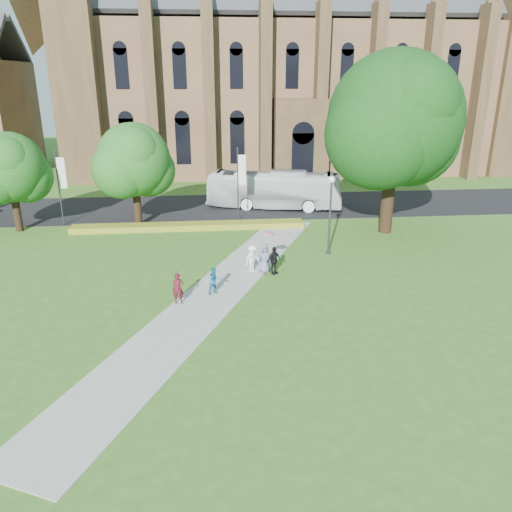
{
  "coord_description": "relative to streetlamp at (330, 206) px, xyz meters",
  "views": [
    {
      "loc": [
        -0.39,
        -24.53,
        11.21
      ],
      "look_at": [
        2.19,
        2.05,
        1.6
      ],
      "focal_mm": 35.0,
      "sensor_mm": 36.0,
      "label": 1
    }
  ],
  "objects": [
    {
      "name": "banner_pole_0",
      "position": [
        -5.39,
        8.7,
        0.09
      ],
      "size": [
        0.7,
        0.1,
        6.0
      ],
      "color": "#38383D",
      "rests_on": "ground"
    },
    {
      "name": "pedestrian_4",
      "position": [
        -4.65,
        -3.16,
        -2.35
      ],
      "size": [
        0.95,
        0.69,
        1.8
      ],
      "primitive_type": "imported",
      "rotation": [
        0.0,
        0.0,
        0.13
      ],
      "color": "slate",
      "rests_on": "footpath"
    },
    {
      "name": "banner_pole_1",
      "position": [
        -19.39,
        8.7,
        0.09
      ],
      "size": [
        0.7,
        0.1,
        6.0
      ],
      "color": "#38383D",
      "rests_on": "ground"
    },
    {
      "name": "pedestrian_3",
      "position": [
        -4.12,
        -3.37,
        -2.4
      ],
      "size": [
        1.05,
        0.92,
        1.7
      ],
      "primitive_type": "imported",
      "rotation": [
        0.0,
        0.0,
        0.62
      ],
      "color": "black",
      "rests_on": "footpath"
    },
    {
      "name": "footpath",
      "position": [
        -7.5,
        -5.5,
        -3.28
      ],
      "size": [
        15.58,
        28.54,
        0.04
      ],
      "primitive_type": "cube",
      "rotation": [
        0.0,
        0.0,
        -0.44
      ],
      "color": "#B2B2A8",
      "rests_on": "ground"
    },
    {
      "name": "large_tree",
      "position": [
        5.5,
        4.5,
        5.07
      ],
      "size": [
        9.6,
        9.6,
        13.2
      ],
      "color": "#332114",
      "rests_on": "ground"
    },
    {
      "name": "tour_coach",
      "position": [
        -2.01,
        12.57,
        -1.6
      ],
      "size": [
        12.32,
        5.54,
        3.34
      ],
      "primitive_type": "imported",
      "rotation": [
        0.0,
        0.0,
        1.33
      ],
      "color": "silver",
      "rests_on": "road"
    },
    {
      "name": "ground",
      "position": [
        -7.5,
        -6.5,
        -3.3
      ],
      "size": [
        160.0,
        160.0,
        0.0
      ],
      "primitive_type": "plane",
      "color": "#34651E",
      "rests_on": "ground"
    },
    {
      "name": "pedestrian_2",
      "position": [
        -5.38,
        -2.89,
        -2.41
      ],
      "size": [
        1.24,
        1.16,
        1.68
      ],
      "primitive_type": "imported",
      "rotation": [
        0.0,
        0.0,
        0.66
      ],
      "color": "white",
      "rests_on": "footpath"
    },
    {
      "name": "road",
      "position": [
        -7.5,
        13.5,
        -3.29
      ],
      "size": [
        160.0,
        10.0,
        0.02
      ],
      "primitive_type": "cube",
      "color": "black",
      "rests_on": "ground"
    },
    {
      "name": "street_tree_0",
      "position": [
        -22.5,
        7.5,
        1.58
      ],
      "size": [
        5.2,
        5.2,
        7.5
      ],
      "color": "#332114",
      "rests_on": "ground"
    },
    {
      "name": "pedestrian_1",
      "position": [
        -7.72,
        -6.0,
        -2.49
      ],
      "size": [
        0.92,
        0.84,
        1.52
      ],
      "primitive_type": "imported",
      "rotation": [
        0.0,
        0.0,
        0.44
      ],
      "color": "#1C6A8C",
      "rests_on": "footpath"
    },
    {
      "name": "pedestrian_0",
      "position": [
        -9.62,
        -7.0,
        -2.43
      ],
      "size": [
        0.64,
        0.46,
        1.65
      ],
      "primitive_type": "imported",
      "rotation": [
        0.0,
        0.0,
        0.11
      ],
      "color": "#4F121B",
      "rests_on": "footpath"
    },
    {
      "name": "streetlamp",
      "position": [
        0.0,
        0.0,
        0.0
      ],
      "size": [
        0.44,
        0.44,
        5.24
      ],
      "color": "#38383D",
      "rests_on": "ground"
    },
    {
      "name": "cathedral",
      "position": [
        2.5,
        33.23,
        9.69
      ],
      "size": [
        52.6,
        18.25,
        28.0
      ],
      "color": "brown",
      "rests_on": "ground"
    },
    {
      "name": "flower_hedge",
      "position": [
        -9.5,
        6.7,
        -3.07
      ],
      "size": [
        18.0,
        1.4,
        0.45
      ],
      "primitive_type": "cube",
      "color": "gold",
      "rests_on": "ground"
    },
    {
      "name": "street_tree_1",
      "position": [
        -13.5,
        8.0,
        1.93
      ],
      "size": [
        5.6,
        5.6,
        8.05
      ],
      "color": "#332114",
      "rests_on": "ground"
    },
    {
      "name": "parasol",
      "position": [
        -4.47,
        -3.06,
        -1.11
      ],
      "size": [
        0.99,
        0.99,
        0.69
      ],
      "primitive_type": "imported",
      "rotation": [
        0.0,
        0.0,
        0.33
      ],
      "color": "#C78C93",
      "rests_on": "pedestrian_4"
    }
  ]
}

